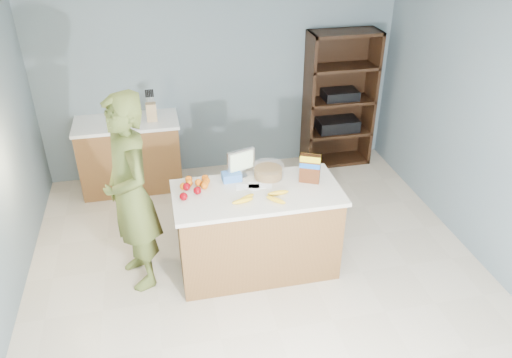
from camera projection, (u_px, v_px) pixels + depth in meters
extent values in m
cube|color=beige|center=(264.00, 287.00, 4.80)|extent=(4.50, 5.00, 0.02)
cube|color=slate|center=(220.00, 78.00, 6.28)|extent=(4.50, 0.02, 2.50)
cube|color=slate|center=(503.00, 148.00, 4.58)|extent=(0.02, 5.00, 2.50)
cube|color=white|center=(266.00, 21.00, 3.54)|extent=(4.50, 5.00, 0.02)
cube|color=brown|center=(257.00, 232.00, 4.83)|extent=(1.50, 0.70, 0.86)
cube|color=silver|center=(257.00, 193.00, 4.61)|extent=(1.56, 0.76, 0.04)
cube|color=black|center=(257.00, 263.00, 5.02)|extent=(1.46, 0.66, 0.10)
cube|color=brown|center=(131.00, 156.00, 6.22)|extent=(1.20, 0.60, 0.86)
cube|color=white|center=(126.00, 123.00, 5.99)|extent=(1.24, 0.62, 0.04)
cube|color=black|center=(335.00, 95.00, 6.72)|extent=(0.90, 0.04, 1.80)
cube|color=black|center=(308.00, 103.00, 6.49)|extent=(0.04, 0.40, 1.80)
cube|color=black|center=(370.00, 98.00, 6.65)|extent=(0.04, 0.40, 1.80)
cube|color=black|center=(334.00, 159.00, 7.01)|extent=(0.90, 0.40, 0.04)
cube|color=black|center=(337.00, 131.00, 6.80)|extent=(0.90, 0.40, 0.04)
cube|color=black|center=(339.00, 100.00, 6.57)|extent=(0.90, 0.40, 0.04)
cube|color=black|center=(342.00, 67.00, 6.34)|extent=(0.90, 0.40, 0.04)
cube|color=black|center=(345.00, 33.00, 6.12)|extent=(0.90, 0.40, 0.04)
cube|color=black|center=(337.00, 125.00, 6.74)|extent=(0.55, 0.32, 0.16)
cube|color=black|center=(340.00, 94.00, 6.53)|extent=(0.45, 0.30, 0.12)
imported|color=#4E5925|center=(130.00, 194.00, 4.45)|extent=(0.66, 0.81, 1.90)
cube|color=tan|center=(151.00, 112.00, 5.94)|extent=(0.12, 0.10, 0.22)
cylinder|color=black|center=(147.00, 100.00, 5.85)|extent=(0.02, 0.02, 0.09)
cylinder|color=black|center=(148.00, 100.00, 5.86)|extent=(0.02, 0.02, 0.09)
cylinder|color=black|center=(150.00, 100.00, 5.86)|extent=(0.02, 0.02, 0.09)
cylinder|color=black|center=(152.00, 100.00, 5.86)|extent=(0.02, 0.02, 0.09)
cylinder|color=black|center=(154.00, 99.00, 5.87)|extent=(0.02, 0.02, 0.09)
cube|color=white|center=(248.00, 187.00, 4.65)|extent=(0.24, 0.15, 0.00)
cube|color=white|center=(260.00, 185.00, 4.68)|extent=(0.24, 0.16, 0.00)
ellipsoid|color=yellow|center=(243.00, 201.00, 4.41)|extent=(0.21, 0.08, 0.04)
ellipsoid|color=yellow|center=(246.00, 198.00, 4.45)|extent=(0.20, 0.14, 0.04)
ellipsoid|color=yellow|center=(278.00, 193.00, 4.53)|extent=(0.21, 0.06, 0.04)
ellipsoid|color=yellow|center=(276.00, 200.00, 4.43)|extent=(0.17, 0.18, 0.04)
sphere|color=#7F0109|center=(186.00, 187.00, 4.59)|extent=(0.07, 0.07, 0.07)
sphere|color=#7F0109|center=(197.00, 191.00, 4.53)|extent=(0.07, 0.07, 0.07)
sphere|color=#7F0109|center=(184.00, 197.00, 4.44)|extent=(0.07, 0.07, 0.07)
sphere|color=orange|center=(183.00, 186.00, 4.60)|extent=(0.07, 0.07, 0.07)
sphere|color=orange|center=(189.00, 179.00, 4.72)|extent=(0.07, 0.07, 0.07)
sphere|color=orange|center=(205.00, 184.00, 4.65)|extent=(0.07, 0.07, 0.07)
sphere|color=orange|center=(206.00, 181.00, 4.69)|extent=(0.07, 0.07, 0.07)
sphere|color=orange|center=(189.00, 183.00, 4.66)|extent=(0.07, 0.07, 0.07)
sphere|color=orange|center=(198.00, 182.00, 4.66)|extent=(0.07, 0.07, 0.07)
sphere|color=orange|center=(205.00, 178.00, 4.73)|extent=(0.07, 0.07, 0.07)
sphere|color=orange|center=(204.00, 186.00, 4.61)|extent=(0.07, 0.07, 0.07)
cube|color=blue|center=(232.00, 177.00, 4.75)|extent=(0.19, 0.13, 0.08)
cylinder|color=#267219|center=(268.00, 173.00, 4.80)|extent=(0.27, 0.27, 0.09)
cylinder|color=white|center=(268.00, 171.00, 4.79)|extent=(0.30, 0.30, 0.13)
cylinder|color=silver|center=(241.00, 176.00, 4.83)|extent=(0.12, 0.12, 0.01)
cylinder|color=silver|center=(241.00, 173.00, 4.82)|extent=(0.02, 0.02, 0.05)
cube|color=silver|center=(241.00, 160.00, 4.75)|extent=(0.28, 0.11, 0.22)
cube|color=yellow|center=(242.00, 161.00, 4.73)|extent=(0.23, 0.07, 0.18)
cube|color=#592B14|center=(310.00, 169.00, 4.67)|extent=(0.20, 0.14, 0.28)
cube|color=yellow|center=(311.00, 158.00, 4.61)|extent=(0.20, 0.14, 0.06)
cube|color=blue|center=(310.00, 165.00, 4.65)|extent=(0.20, 0.14, 0.05)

